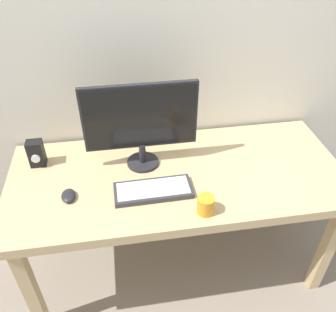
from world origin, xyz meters
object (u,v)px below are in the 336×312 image
keyboard_primary (153,190)px  coffee_mug (206,205)px  mouse (69,196)px  desk (177,184)px  monitor (141,121)px  audio_controller (36,153)px

keyboard_primary → coffee_mug: 0.28m
mouse → coffee_mug: bearing=-20.7°
desk → coffee_mug: bearing=-75.3°
mouse → coffee_mug: (0.64, -0.19, 0.03)m
monitor → audio_controller: size_ratio=3.87×
mouse → audio_controller: 0.34m
audio_controller → coffee_mug: 0.95m
monitor → audio_controller: monitor is taller
keyboard_primary → audio_controller: size_ratio=2.58×
keyboard_primary → desk: bearing=41.1°
keyboard_primary → audio_controller: bearing=151.6°
desk → monitor: (-0.17, 0.12, 0.34)m
desk → coffee_mug: (0.08, -0.29, 0.12)m
mouse → monitor: bearing=25.9°
keyboard_primary → coffee_mug: (0.22, -0.17, 0.03)m
audio_controller → mouse: bearing=-58.8°
desk → keyboard_primary: (-0.15, -0.13, 0.09)m
desk → audio_controller: 0.77m
mouse → audio_controller: (-0.18, 0.29, 0.06)m
keyboard_primary → mouse: bearing=176.3°
coffee_mug → mouse: bearing=163.1°
monitor → keyboard_primary: 0.35m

